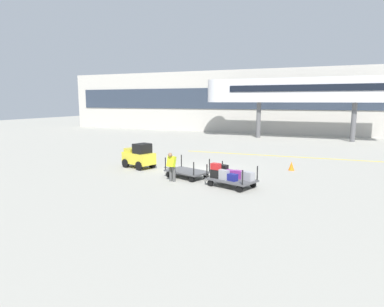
{
  "coord_description": "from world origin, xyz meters",
  "views": [
    {
      "loc": [
        7.45,
        -18.5,
        4.23
      ],
      "look_at": [
        -0.4,
        -0.35,
        1.11
      ],
      "focal_mm": 31.41,
      "sensor_mm": 36.0,
      "label": 1
    }
  ],
  "objects_px": {
    "baggage_tug": "(139,156)",
    "baggage_cart_middle": "(230,176)",
    "baggage_handler": "(172,166)",
    "safety_cone_near": "(291,166)",
    "baggage_cart_lead": "(187,172)"
  },
  "relations": [
    {
      "from": "safety_cone_near",
      "to": "baggage_tug",
      "type": "bearing_deg",
      "value": -161.45
    },
    {
      "from": "safety_cone_near",
      "to": "baggage_cart_lead",
      "type": "bearing_deg",
      "value": -139.35
    },
    {
      "from": "baggage_cart_lead",
      "to": "baggage_cart_middle",
      "type": "distance_m",
      "value": 2.9
    },
    {
      "from": "baggage_cart_middle",
      "to": "safety_cone_near",
      "type": "xyz_separation_m",
      "value": [
        2.31,
        5.25,
        -0.26
      ]
    },
    {
      "from": "baggage_handler",
      "to": "safety_cone_near",
      "type": "bearing_deg",
      "value": 45.46
    },
    {
      "from": "baggage_cart_lead",
      "to": "baggage_tug",
      "type": "bearing_deg",
      "value": 161.42
    },
    {
      "from": "safety_cone_near",
      "to": "baggage_cart_middle",
      "type": "bearing_deg",
      "value": -113.75
    },
    {
      "from": "baggage_cart_middle",
      "to": "baggage_handler",
      "type": "distance_m",
      "value": 3.14
    },
    {
      "from": "baggage_tug",
      "to": "baggage_cart_middle",
      "type": "bearing_deg",
      "value": -18.42
    },
    {
      "from": "baggage_tug",
      "to": "safety_cone_near",
      "type": "bearing_deg",
      "value": 18.55
    },
    {
      "from": "baggage_tug",
      "to": "baggage_cart_middle",
      "type": "relative_size",
      "value": 0.76
    },
    {
      "from": "safety_cone_near",
      "to": "baggage_handler",
      "type": "bearing_deg",
      "value": -134.54
    },
    {
      "from": "baggage_cart_lead",
      "to": "baggage_handler",
      "type": "xyz_separation_m",
      "value": [
        -0.36,
        -1.17,
        0.52
      ]
    },
    {
      "from": "baggage_handler",
      "to": "safety_cone_near",
      "type": "height_order",
      "value": "baggage_handler"
    },
    {
      "from": "baggage_cart_middle",
      "to": "baggage_handler",
      "type": "relative_size",
      "value": 1.97
    }
  ]
}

